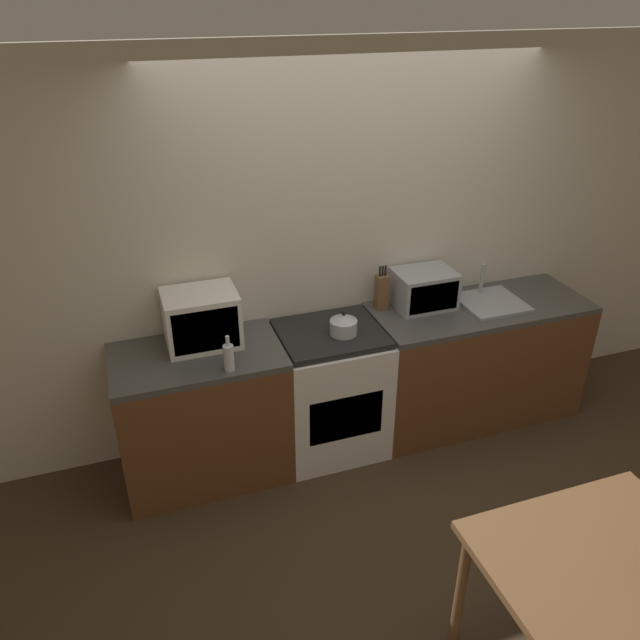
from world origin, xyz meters
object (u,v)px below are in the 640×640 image
(kettle, at_px, (344,324))
(dining_table, at_px, (597,572))
(stove_range, at_px, (330,390))
(bottle, at_px, (229,357))
(toaster_oven, at_px, (424,289))
(microwave, at_px, (201,319))

(kettle, bearing_deg, dining_table, -76.93)
(stove_range, bearing_deg, bottle, -161.50)
(bottle, distance_m, toaster_oven, 1.47)
(stove_range, xyz_separation_m, dining_table, (0.50, -1.92, 0.22))
(toaster_oven, bearing_deg, stove_range, -169.46)
(stove_range, relative_size, microwave, 2.04)
(stove_range, bearing_deg, dining_table, -75.42)
(microwave, distance_m, dining_table, 2.45)
(stove_range, height_order, bottle, bottle)
(stove_range, bearing_deg, kettle, -39.43)
(toaster_oven, bearing_deg, bottle, -165.47)
(bottle, xyz_separation_m, toaster_oven, (1.42, 0.37, 0.04))
(stove_range, xyz_separation_m, toaster_oven, (0.72, 0.13, 0.58))
(microwave, relative_size, dining_table, 0.45)
(microwave, bearing_deg, bottle, -75.89)
(bottle, bearing_deg, kettle, 13.17)
(toaster_oven, bearing_deg, microwave, -179.39)
(kettle, bearing_deg, bottle, -166.83)
(bottle, bearing_deg, toaster_oven, 14.53)
(bottle, relative_size, toaster_oven, 0.56)
(kettle, distance_m, microwave, 0.88)
(microwave, height_order, bottle, microwave)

